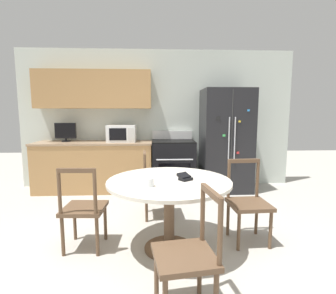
{
  "coord_description": "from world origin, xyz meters",
  "views": [
    {
      "loc": [
        -0.06,
        -2.47,
        1.43
      ],
      "look_at": [
        0.13,
        1.15,
        0.95
      ],
      "focal_mm": 28.0,
      "sensor_mm": 36.0,
      "label": 1
    }
  ],
  "objects_px": {
    "dining_chair_left": "(83,209)",
    "dining_chair_near": "(188,255)",
    "oven_range": "(173,165)",
    "countertop_tv": "(66,132)",
    "dining_chair_far": "(157,186)",
    "dining_chair_right": "(248,203)",
    "wallet": "(185,177)",
    "refrigerator": "(226,140)",
    "candle_glass": "(149,183)",
    "microwave": "(122,133)"
  },
  "relations": [
    {
      "from": "dining_chair_right",
      "to": "wallet",
      "type": "xyz_separation_m",
      "value": [
        -0.72,
        -0.15,
        0.34
      ]
    },
    {
      "from": "dining_chair_near",
      "to": "dining_chair_right",
      "type": "relative_size",
      "value": 1.0
    },
    {
      "from": "dining_chair_far",
      "to": "dining_chair_left",
      "type": "bearing_deg",
      "value": -45.36
    },
    {
      "from": "dining_chair_far",
      "to": "microwave",
      "type": "bearing_deg",
      "value": -157.2
    },
    {
      "from": "refrigerator",
      "to": "dining_chair_far",
      "type": "height_order",
      "value": "refrigerator"
    },
    {
      "from": "refrigerator",
      "to": "countertop_tv",
      "type": "bearing_deg",
      "value": 177.28
    },
    {
      "from": "dining_chair_left",
      "to": "dining_chair_right",
      "type": "bearing_deg",
      "value": 5.7
    },
    {
      "from": "dining_chair_left",
      "to": "wallet",
      "type": "distance_m",
      "value": 1.1
    },
    {
      "from": "microwave",
      "to": "dining_chair_right",
      "type": "distance_m",
      "value": 2.68
    },
    {
      "from": "dining_chair_far",
      "to": "dining_chair_right",
      "type": "bearing_deg",
      "value": 50.97
    },
    {
      "from": "countertop_tv",
      "to": "dining_chair_far",
      "type": "bearing_deg",
      "value": -39.54
    },
    {
      "from": "countertop_tv",
      "to": "refrigerator",
      "type": "bearing_deg",
      "value": -2.72
    },
    {
      "from": "oven_range",
      "to": "dining_chair_far",
      "type": "bearing_deg",
      "value": -104.24
    },
    {
      "from": "countertop_tv",
      "to": "dining_chair_right",
      "type": "xyz_separation_m",
      "value": [
        2.64,
        -2.09,
        -0.65
      ]
    },
    {
      "from": "refrigerator",
      "to": "dining_chair_right",
      "type": "height_order",
      "value": "refrigerator"
    },
    {
      "from": "countertop_tv",
      "to": "dining_chair_near",
      "type": "xyz_separation_m",
      "value": [
        1.85,
        -3.12,
        -0.65
      ]
    },
    {
      "from": "microwave",
      "to": "wallet",
      "type": "xyz_separation_m",
      "value": [
        0.9,
        -2.19,
        -0.28
      ]
    },
    {
      "from": "microwave",
      "to": "countertop_tv",
      "type": "bearing_deg",
      "value": 177.05
    },
    {
      "from": "countertop_tv",
      "to": "candle_glass",
      "type": "distance_m",
      "value": 2.93
    },
    {
      "from": "refrigerator",
      "to": "candle_glass",
      "type": "xyz_separation_m",
      "value": [
        -1.35,
        -2.32,
        -0.14
      ]
    },
    {
      "from": "dining_chair_far",
      "to": "wallet",
      "type": "distance_m",
      "value": 0.99
    },
    {
      "from": "countertop_tv",
      "to": "dining_chair_near",
      "type": "distance_m",
      "value": 3.69
    },
    {
      "from": "dining_chair_near",
      "to": "candle_glass",
      "type": "distance_m",
      "value": 0.8
    },
    {
      "from": "dining_chair_near",
      "to": "candle_glass",
      "type": "relative_size",
      "value": 11.06
    },
    {
      "from": "dining_chair_left",
      "to": "candle_glass",
      "type": "distance_m",
      "value": 0.82
    },
    {
      "from": "wallet",
      "to": "dining_chair_left",
      "type": "bearing_deg",
      "value": 176.68
    },
    {
      "from": "refrigerator",
      "to": "microwave",
      "type": "xyz_separation_m",
      "value": [
        -1.9,
        0.09,
        0.13
      ]
    },
    {
      "from": "dining_chair_left",
      "to": "candle_glass",
      "type": "relative_size",
      "value": 11.06
    },
    {
      "from": "dining_chair_left",
      "to": "candle_glass",
      "type": "xyz_separation_m",
      "value": [
        0.69,
        -0.28,
        0.35
      ]
    },
    {
      "from": "refrigerator",
      "to": "wallet",
      "type": "distance_m",
      "value": 2.33
    },
    {
      "from": "dining_chair_left",
      "to": "dining_chair_near",
      "type": "distance_m",
      "value": 1.36
    },
    {
      "from": "dining_chair_near",
      "to": "dining_chair_right",
      "type": "distance_m",
      "value": 1.3
    },
    {
      "from": "oven_range",
      "to": "countertop_tv",
      "type": "xyz_separation_m",
      "value": [
        -1.95,
        0.1,
        0.61
      ]
    },
    {
      "from": "refrigerator",
      "to": "dining_chair_right",
      "type": "distance_m",
      "value": 2.03
    },
    {
      "from": "dining_chair_near",
      "to": "oven_range",
      "type": "bearing_deg",
      "value": -10.47
    },
    {
      "from": "wallet",
      "to": "dining_chair_far",
      "type": "bearing_deg",
      "value": 107.58
    },
    {
      "from": "dining_chair_right",
      "to": "wallet",
      "type": "height_order",
      "value": "dining_chair_right"
    },
    {
      "from": "candle_glass",
      "to": "wallet",
      "type": "distance_m",
      "value": 0.42
    },
    {
      "from": "refrigerator",
      "to": "dining_chair_near",
      "type": "height_order",
      "value": "refrigerator"
    },
    {
      "from": "dining_chair_left",
      "to": "wallet",
      "type": "relative_size",
      "value": 5.22
    },
    {
      "from": "dining_chair_near",
      "to": "dining_chair_left",
      "type": "bearing_deg",
      "value": 37.63
    },
    {
      "from": "dining_chair_right",
      "to": "candle_glass",
      "type": "relative_size",
      "value": 11.06
    },
    {
      "from": "refrigerator",
      "to": "dining_chair_right",
      "type": "relative_size",
      "value": 2.04
    },
    {
      "from": "dining_chair_left",
      "to": "dining_chair_near",
      "type": "bearing_deg",
      "value": -41.13
    },
    {
      "from": "dining_chair_left",
      "to": "dining_chair_near",
      "type": "relative_size",
      "value": 1.0
    },
    {
      "from": "wallet",
      "to": "dining_chair_near",
      "type": "bearing_deg",
      "value": -94.71
    },
    {
      "from": "dining_chair_near",
      "to": "dining_chair_far",
      "type": "distance_m",
      "value": 1.78
    },
    {
      "from": "dining_chair_far",
      "to": "dining_chair_right",
      "type": "relative_size",
      "value": 1.0
    },
    {
      "from": "refrigerator",
      "to": "dining_chair_near",
      "type": "xyz_separation_m",
      "value": [
        -1.07,
        -2.98,
        -0.49
      ]
    },
    {
      "from": "wallet",
      "to": "microwave",
      "type": "bearing_deg",
      "value": 112.36
    }
  ]
}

